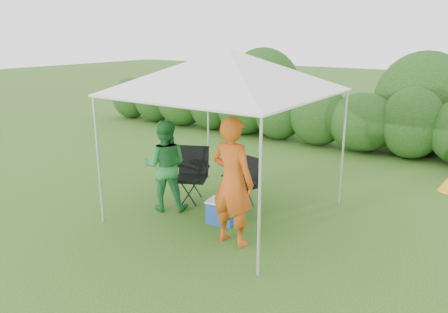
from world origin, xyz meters
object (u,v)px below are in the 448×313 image
Objects in this scene: chair_right at (244,179)px; chair_left at (192,170)px; canopy at (227,71)px; cooler at (222,211)px; woman at (165,166)px; man at (232,182)px.

chair_right is 1.02m from chair_left.
cooler is at bearing -67.10° from canopy.
chair_right is at bearing 86.25° from cooler.
chair_right is 1.77× the size of cooler.
cooler is at bearing -53.70° from chair_left.
chair_right is at bearing 78.21° from canopy.
chair_left is at bearing -131.17° from woman.
chair_left is at bearing 142.13° from cooler.
man is (1.61, -1.08, 0.40)m from chair_left.
man is 1.77m from woman.
chair_left is (-0.89, 0.16, -1.89)m from canopy.
cooler is (0.09, -0.83, -0.32)m from chair_right.
canopy reaches higher than man.
man is at bearing -52.06° from canopy.
chair_right is 1.43m from woman.
chair_right is at bearing -10.66° from chair_left.
chair_right is at bearing -61.20° from man.
canopy is 1.99m from chair_right.
man reaches higher than chair_right.
canopy is at bearing -88.99° from chair_right.
chair_right is 0.57× the size of woman.
man is (0.71, -0.91, -1.49)m from canopy.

